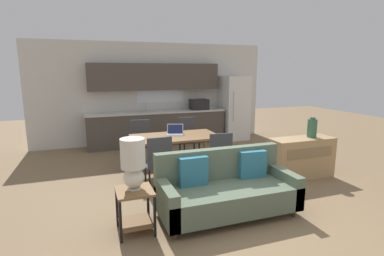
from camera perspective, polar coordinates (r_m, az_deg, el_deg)
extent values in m
plane|color=#7F6647|center=(4.38, 7.01, -15.92)|extent=(20.00, 20.00, 0.00)
cube|color=silver|center=(8.32, -7.25, 6.58)|extent=(6.40, 0.06, 2.70)
cube|color=white|center=(8.31, -6.08, 8.14)|extent=(1.29, 0.01, 0.94)
cube|color=#4C443D|center=(8.12, -6.57, -0.07)|extent=(3.65, 0.62, 0.86)
cube|color=silver|center=(8.04, -6.64, 3.08)|extent=(3.68, 0.65, 0.04)
cube|color=#B2B5B7|center=(7.93, -8.57, 3.08)|extent=(0.48, 0.36, 0.01)
cylinder|color=#B7BABC|center=(8.08, -8.83, 4.06)|extent=(0.02, 0.02, 0.24)
cube|color=#4C443D|center=(8.11, -7.01, 9.66)|extent=(3.47, 0.34, 0.70)
cube|color=black|center=(8.32, 1.35, 4.52)|extent=(0.48, 0.36, 0.28)
cube|color=white|center=(8.73, 7.96, 3.82)|extent=(0.70, 0.75, 1.81)
cylinder|color=silver|center=(8.28, 7.96, 4.06)|extent=(0.02, 0.02, 0.81)
cube|color=brown|center=(5.76, -3.19, -1.70)|extent=(1.65, 0.91, 0.04)
cylinder|color=brown|center=(5.32, -9.94, -7.03)|extent=(0.05, 0.05, 0.69)
cylinder|color=brown|center=(5.76, 5.36, -5.50)|extent=(0.05, 0.05, 0.69)
cylinder|color=brown|center=(6.06, -11.22, -4.82)|extent=(0.05, 0.05, 0.69)
cylinder|color=brown|center=(6.45, 2.41, -3.65)|extent=(0.05, 0.05, 0.69)
cylinder|color=#3D2D1E|center=(3.77, -3.07, -19.72)|extent=(0.05, 0.05, 0.10)
cylinder|color=#3D2D1E|center=(4.49, 18.80, -15.04)|extent=(0.05, 0.05, 0.10)
cylinder|color=#3D2D1E|center=(4.32, -5.60, -15.56)|extent=(0.05, 0.05, 0.10)
cylinder|color=#3D2D1E|center=(4.95, 14.13, -12.24)|extent=(0.05, 0.05, 0.10)
cube|color=#566651|center=(4.22, 6.93, -13.05)|extent=(1.88, 0.80, 0.33)
cube|color=#566651|center=(4.41, 5.06, -8.76)|extent=(1.88, 0.14, 0.78)
cube|color=#566651|center=(3.91, -4.93, -13.91)|extent=(0.14, 0.80, 0.47)
cube|color=#566651|center=(4.62, 16.83, -10.31)|extent=(0.14, 0.80, 0.47)
cube|color=teal|center=(4.09, 0.27, -8.26)|extent=(0.40, 0.13, 0.40)
cube|color=teal|center=(4.47, 11.43, -6.80)|extent=(0.41, 0.15, 0.40)
cube|color=brown|center=(3.77, -10.90, -11.74)|extent=(0.44, 0.44, 0.03)
cube|color=brown|center=(3.95, -10.68, -17.24)|extent=(0.39, 0.39, 0.02)
cube|color=black|center=(3.69, -13.44, -17.08)|extent=(0.03, 0.03, 0.51)
cube|color=black|center=(3.74, -7.11, -16.43)|extent=(0.03, 0.03, 0.51)
cube|color=black|center=(4.05, -14.09, -14.49)|extent=(0.03, 0.03, 0.51)
cube|color=black|center=(4.09, -8.37, -13.95)|extent=(0.03, 0.03, 0.51)
cylinder|color=silver|center=(3.80, -10.97, -11.20)|extent=(0.16, 0.16, 0.02)
sphere|color=silver|center=(3.75, -11.05, -9.26)|extent=(0.25, 0.25, 0.25)
cylinder|color=beige|center=(3.65, -11.23, -4.74)|extent=(0.30, 0.30, 0.36)
cube|color=tan|center=(5.94, 20.05, -5.34)|extent=(1.21, 0.45, 0.75)
cube|color=olive|center=(5.73, 21.59, -4.46)|extent=(0.97, 0.01, 0.18)
cylinder|color=#336047|center=(5.96, 21.90, -0.04)|extent=(0.17, 0.17, 0.34)
cylinder|color=#336047|center=(5.93, 22.03, 1.73)|extent=(0.09, 0.09, 0.04)
cube|color=#38383D|center=(6.63, -0.50, -2.43)|extent=(0.43, 0.43, 0.04)
cube|color=#38383D|center=(6.76, -1.02, 0.08)|extent=(0.40, 0.04, 0.48)
cylinder|color=black|center=(6.48, -1.46, -4.84)|extent=(0.03, 0.03, 0.42)
cylinder|color=black|center=(6.58, 1.37, -4.59)|extent=(0.03, 0.03, 0.42)
cylinder|color=black|center=(6.79, -2.31, -4.10)|extent=(0.03, 0.03, 0.42)
cylinder|color=black|center=(6.89, 0.41, -3.87)|extent=(0.03, 0.03, 0.42)
cube|color=#38383D|center=(5.30, 4.78, -5.92)|extent=(0.46, 0.46, 0.04)
cube|color=#38383D|center=(5.05, 5.55, -3.71)|extent=(0.40, 0.07, 0.48)
cylinder|color=black|center=(5.58, 5.82, -7.54)|extent=(0.03, 0.03, 0.42)
cylinder|color=black|center=(5.48, 2.45, -7.85)|extent=(0.03, 0.03, 0.42)
cylinder|color=black|center=(5.28, 7.11, -8.65)|extent=(0.03, 0.03, 0.42)
cylinder|color=black|center=(5.17, 3.56, -9.02)|extent=(0.03, 0.03, 0.42)
cube|color=#38383D|center=(6.36, -9.54, -3.16)|extent=(0.44, 0.44, 0.04)
cube|color=#38383D|center=(6.49, -9.83, -0.53)|extent=(0.40, 0.05, 0.48)
cylinder|color=black|center=(6.24, -10.82, -5.66)|extent=(0.03, 0.03, 0.42)
cylinder|color=black|center=(6.28, -7.72, -5.45)|extent=(0.03, 0.03, 0.42)
cylinder|color=black|center=(6.57, -11.14, -4.84)|extent=(0.03, 0.03, 0.42)
cylinder|color=black|center=(6.61, -8.20, -4.65)|extent=(0.03, 0.03, 0.42)
cube|color=#38383D|center=(5.03, -6.64, -6.90)|extent=(0.42, 0.42, 0.04)
cube|color=#38383D|center=(4.77, -6.16, -4.61)|extent=(0.40, 0.03, 0.48)
cylinder|color=black|center=(5.30, -5.21, -8.55)|extent=(0.03, 0.03, 0.42)
cylinder|color=black|center=(5.23, -8.86, -8.91)|extent=(0.03, 0.03, 0.42)
cylinder|color=black|center=(4.99, -4.19, -9.79)|extent=(0.03, 0.03, 0.42)
cylinder|color=black|center=(4.91, -8.07, -10.20)|extent=(0.03, 0.03, 0.42)
cube|color=#B7BABC|center=(5.83, -3.25, -1.25)|extent=(0.37, 0.31, 0.02)
cube|color=#B7BABC|center=(5.93, -3.22, -0.15)|extent=(0.32, 0.15, 0.20)
cube|color=navy|center=(5.92, -3.23, -0.16)|extent=(0.29, 0.13, 0.17)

